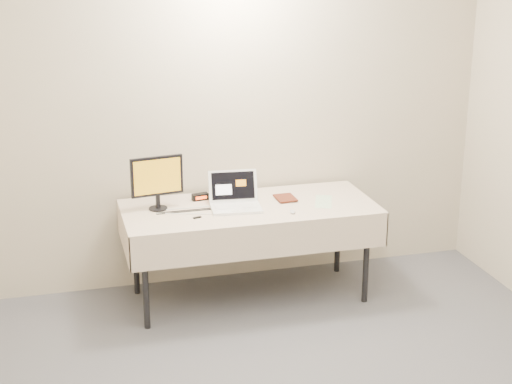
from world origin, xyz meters
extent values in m
cube|color=beige|center=(0.00, 2.50, 1.35)|extent=(4.00, 0.10, 2.70)
cylinder|color=black|center=(-0.82, 1.75, 0.34)|extent=(0.04, 0.04, 0.69)
cylinder|color=black|center=(0.82, 1.75, 0.34)|extent=(0.04, 0.04, 0.69)
cylinder|color=black|center=(-0.82, 2.34, 0.34)|extent=(0.04, 0.04, 0.69)
cylinder|color=black|center=(0.82, 2.34, 0.34)|extent=(0.04, 0.04, 0.69)
cube|color=gray|center=(0.00, 2.04, 0.71)|extent=(1.80, 0.75, 0.04)
cube|color=beige|center=(0.00, 2.04, 0.73)|extent=(1.86, 0.81, 0.01)
cube|color=beige|center=(0.00, 1.64, 0.60)|extent=(1.86, 0.01, 0.25)
cube|color=beige|center=(0.00, 2.45, 0.60)|extent=(1.86, 0.01, 0.25)
cube|color=beige|center=(-0.93, 2.04, 0.60)|extent=(0.01, 0.81, 0.25)
cube|color=beige|center=(0.93, 2.04, 0.60)|extent=(0.01, 0.81, 0.25)
cube|color=white|center=(-0.11, 1.99, 0.75)|extent=(0.38, 0.29, 0.02)
cube|color=white|center=(-0.10, 2.16, 0.87)|extent=(0.37, 0.12, 0.23)
cube|color=black|center=(-0.10, 2.16, 0.87)|extent=(0.32, 0.10, 0.19)
cylinder|color=black|center=(-0.66, 2.15, 0.74)|extent=(0.15, 0.15, 0.01)
cube|color=black|center=(-0.66, 2.15, 0.80)|extent=(0.03, 0.02, 0.10)
cube|color=black|center=(-0.66, 2.15, 0.99)|extent=(0.38, 0.08, 0.29)
cube|color=gold|center=(-0.66, 2.15, 0.99)|extent=(0.34, 0.05, 0.25)
imported|color=maroon|center=(0.23, 2.12, 0.83)|extent=(0.14, 0.02, 0.19)
cube|color=black|center=(-0.32, 2.27, 0.76)|extent=(0.13, 0.07, 0.05)
cube|color=#FF400C|center=(-0.32, 2.25, 0.76)|extent=(0.09, 0.02, 0.02)
ellipsoid|color=silver|center=(0.26, 1.82, 0.75)|extent=(0.05, 0.08, 0.02)
cube|color=#C6ECBC|center=(0.56, 2.00, 0.74)|extent=(0.22, 0.33, 0.00)
cube|color=black|center=(-0.42, 1.88, 0.74)|extent=(0.06, 0.04, 0.01)
camera|label=1|loc=(-1.37, -3.23, 2.61)|focal=55.00mm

